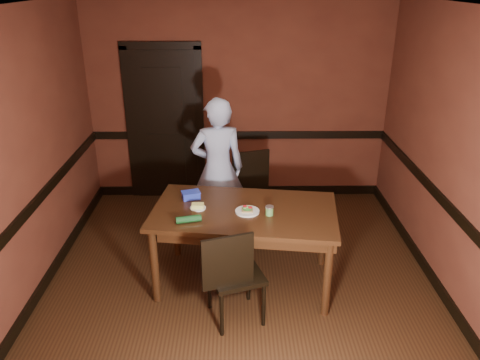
{
  "coord_description": "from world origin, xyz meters",
  "views": [
    {
      "loc": [
        -0.04,
        -3.91,
        2.92
      ],
      "look_at": [
        0.0,
        0.35,
        1.05
      ],
      "focal_mm": 35.0,
      "sensor_mm": 36.0,
      "label": 1
    }
  ],
  "objects_px": {
    "chair_near": "(236,272)",
    "dining_table": "(244,246)",
    "person": "(218,169)",
    "cheese_saucer": "(198,207)",
    "food_tub": "(191,195)",
    "sauce_jar": "(269,211)",
    "sandwich_plate": "(247,211)",
    "chair_far": "(246,196)"
  },
  "relations": [
    {
      "from": "dining_table",
      "to": "cheese_saucer",
      "type": "bearing_deg",
      "value": -176.07
    },
    {
      "from": "sandwich_plate",
      "to": "cheese_saucer",
      "type": "height_order",
      "value": "sandwich_plate"
    },
    {
      "from": "chair_far",
      "to": "person",
      "type": "relative_size",
      "value": 0.59
    },
    {
      "from": "dining_table",
      "to": "cheese_saucer",
      "type": "xyz_separation_m",
      "value": [
        -0.45,
        0.03,
        0.44
      ]
    },
    {
      "from": "chair_far",
      "to": "sauce_jar",
      "type": "height_order",
      "value": "chair_far"
    },
    {
      "from": "cheese_saucer",
      "to": "sauce_jar",
      "type": "bearing_deg",
      "value": -11.59
    },
    {
      "from": "dining_table",
      "to": "person",
      "type": "distance_m",
      "value": 1.13
    },
    {
      "from": "dining_table",
      "to": "cheese_saucer",
      "type": "height_order",
      "value": "cheese_saucer"
    },
    {
      "from": "chair_far",
      "to": "chair_near",
      "type": "bearing_deg",
      "value": -112.5
    },
    {
      "from": "cheese_saucer",
      "to": "food_tub",
      "type": "bearing_deg",
      "value": 111.21
    },
    {
      "from": "chair_near",
      "to": "chair_far",
      "type": "bearing_deg",
      "value": -113.14
    },
    {
      "from": "chair_far",
      "to": "chair_near",
      "type": "distance_m",
      "value": 1.54
    },
    {
      "from": "person",
      "to": "sandwich_plate",
      "type": "height_order",
      "value": "person"
    },
    {
      "from": "cheese_saucer",
      "to": "dining_table",
      "type": "bearing_deg",
      "value": -3.53
    },
    {
      "from": "chair_near",
      "to": "dining_table",
      "type": "bearing_deg",
      "value": -117.58
    },
    {
      "from": "chair_far",
      "to": "sauce_jar",
      "type": "bearing_deg",
      "value": -97.66
    },
    {
      "from": "person",
      "to": "sauce_jar",
      "type": "xyz_separation_m",
      "value": [
        0.53,
        -1.11,
        0.03
      ]
    },
    {
      "from": "chair_far",
      "to": "sandwich_plate",
      "type": "relative_size",
      "value": 4.27
    },
    {
      "from": "dining_table",
      "to": "chair_near",
      "type": "xyz_separation_m",
      "value": [
        -0.09,
        -0.55,
        0.07
      ]
    },
    {
      "from": "person",
      "to": "cheese_saucer",
      "type": "height_order",
      "value": "person"
    },
    {
      "from": "sandwich_plate",
      "to": "person",
      "type": "bearing_deg",
      "value": 106.85
    },
    {
      "from": "chair_far",
      "to": "cheese_saucer",
      "type": "relative_size",
      "value": 6.38
    },
    {
      "from": "person",
      "to": "chair_near",
      "type": "bearing_deg",
      "value": 89.25
    },
    {
      "from": "chair_far",
      "to": "food_tub",
      "type": "distance_m",
      "value": 1.01
    },
    {
      "from": "person",
      "to": "chair_far",
      "type": "bearing_deg",
      "value": 169.23
    },
    {
      "from": "chair_near",
      "to": "cheese_saucer",
      "type": "bearing_deg",
      "value": -76.18
    },
    {
      "from": "sauce_jar",
      "to": "sandwich_plate",
      "type": "bearing_deg",
      "value": 163.88
    },
    {
      "from": "cheese_saucer",
      "to": "food_tub",
      "type": "height_order",
      "value": "food_tub"
    },
    {
      "from": "person",
      "to": "food_tub",
      "type": "height_order",
      "value": "person"
    },
    {
      "from": "dining_table",
      "to": "chair_far",
      "type": "relative_size",
      "value": 1.78
    },
    {
      "from": "dining_table",
      "to": "food_tub",
      "type": "distance_m",
      "value": 0.75
    },
    {
      "from": "dining_table",
      "to": "sandwich_plate",
      "type": "xyz_separation_m",
      "value": [
        0.03,
        -0.05,
        0.43
      ]
    },
    {
      "from": "food_tub",
      "to": "cheese_saucer",
      "type": "bearing_deg",
      "value": -86.28
    },
    {
      "from": "chair_near",
      "to": "sauce_jar",
      "type": "distance_m",
      "value": 0.67
    },
    {
      "from": "dining_table",
      "to": "sandwich_plate",
      "type": "distance_m",
      "value": 0.44
    },
    {
      "from": "dining_table",
      "to": "sandwich_plate",
      "type": "height_order",
      "value": "sandwich_plate"
    },
    {
      "from": "sauce_jar",
      "to": "food_tub",
      "type": "relative_size",
      "value": 0.43
    },
    {
      "from": "sauce_jar",
      "to": "food_tub",
      "type": "distance_m",
      "value": 0.86
    },
    {
      "from": "chair_near",
      "to": "cheese_saucer",
      "type": "height_order",
      "value": "chair_near"
    },
    {
      "from": "person",
      "to": "cheese_saucer",
      "type": "distance_m",
      "value": 0.99
    },
    {
      "from": "sandwich_plate",
      "to": "dining_table",
      "type": "bearing_deg",
      "value": 116.86
    },
    {
      "from": "dining_table",
      "to": "sandwich_plate",
      "type": "bearing_deg",
      "value": -55.68
    }
  ]
}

